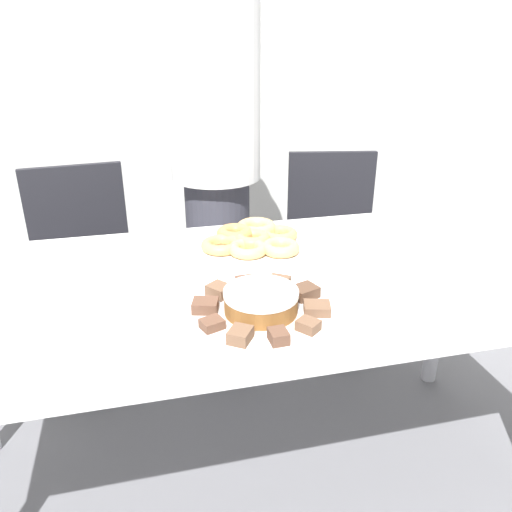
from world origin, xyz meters
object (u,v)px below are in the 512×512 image
person_standing (216,160)px  office_chair_right (333,259)px  plate_donuts (252,246)px  napkin (405,264)px  frosted_cake (261,301)px  plate_cake (261,313)px  office_chair_left (87,284)px

person_standing → office_chair_right: (0.54, 0.09, -0.51)m
plate_donuts → napkin: bearing=-29.8°
office_chair_right → frosted_cake: office_chair_right is taller
plate_cake → office_chair_left: bearing=116.8°
office_chair_right → plate_donuts: 0.84m
office_chair_left → plate_donuts: size_ratio=2.40×
frosted_cake → office_chair_left: bearing=116.8°
person_standing → office_chair_left: size_ratio=1.98×
person_standing → office_chair_left: 0.74m
plate_donuts → office_chair_left: bearing=134.6°
plate_cake → plate_donuts: size_ratio=0.95×
person_standing → plate_cake: size_ratio=5.00×
napkin → frosted_cake: bearing=-159.1°
plate_donuts → frosted_cake: (-0.07, -0.40, 0.03)m
office_chair_left → frosted_cake: office_chair_left is taller
plate_cake → napkin: plate_cake is taller
person_standing → plate_donuts: person_standing is taller
person_standing → plate_donuts: bearing=-86.6°
office_chair_right → frosted_cake: 1.20m
office_chair_right → plate_donuts: size_ratio=2.40×
plate_donuts → frosted_cake: frosted_cake is taller
person_standing → plate_cake: bearing=-92.9°
office_chair_right → plate_cake: size_ratio=2.52×
office_chair_left → plate_cake: bearing=-69.7°
person_standing → frosted_cake: 0.89m
office_chair_left → office_chair_right: bearing=-6.6°
napkin → person_standing: bearing=120.6°
office_chair_left → frosted_cake: size_ratio=5.05×
office_chair_right → plate_cake: bearing=-110.5°
office_chair_right → frosted_cake: size_ratio=5.05×
plate_cake → frosted_cake: frosted_cake is taller
office_chair_right → napkin: 0.88m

